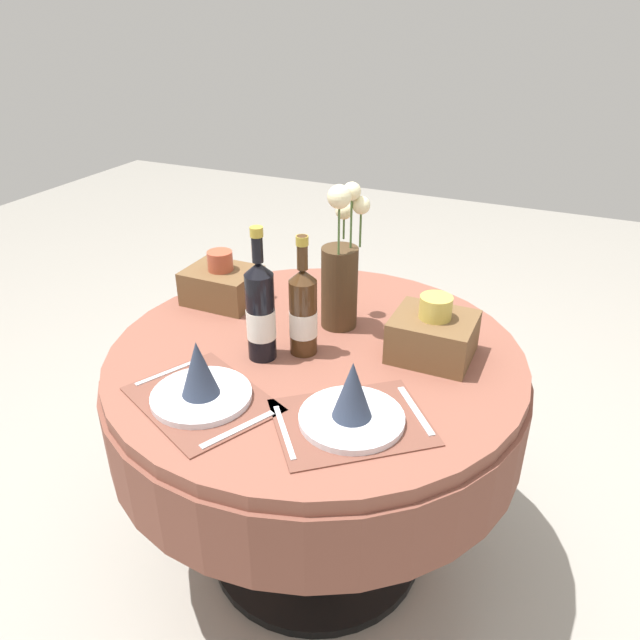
{
  "coord_description": "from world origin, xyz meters",
  "views": [
    {
      "loc": [
        0.6,
        -1.29,
        1.6
      ],
      "look_at": [
        0.0,
        0.03,
        0.83
      ],
      "focal_mm": 34.34,
      "sensor_mm": 36.0,
      "label": 1
    }
  ],
  "objects_px": {
    "wine_bottle_centre": "(260,311)",
    "woven_basket_side_left": "(222,284)",
    "wine_bottle_left": "(303,311)",
    "dining_table": "(316,398)",
    "flower_vase": "(340,272)",
    "place_setting_right": "(352,406)",
    "place_setting_left": "(200,384)",
    "woven_basket_side_right": "(433,334)"
  },
  "relations": [
    {
      "from": "place_setting_left",
      "to": "wine_bottle_centre",
      "type": "height_order",
      "value": "wine_bottle_centre"
    },
    {
      "from": "place_setting_left",
      "to": "woven_basket_side_left",
      "type": "height_order",
      "value": "woven_basket_side_left"
    },
    {
      "from": "place_setting_left",
      "to": "dining_table",
      "type": "bearing_deg",
      "value": 64.85
    },
    {
      "from": "flower_vase",
      "to": "dining_table",
      "type": "bearing_deg",
      "value": -90.01
    },
    {
      "from": "place_setting_left",
      "to": "wine_bottle_left",
      "type": "relative_size",
      "value": 1.26
    },
    {
      "from": "wine_bottle_left",
      "to": "wine_bottle_centre",
      "type": "relative_size",
      "value": 0.91
    },
    {
      "from": "wine_bottle_left",
      "to": "dining_table",
      "type": "bearing_deg",
      "value": 32.81
    },
    {
      "from": "place_setting_right",
      "to": "wine_bottle_centre",
      "type": "relative_size",
      "value": 1.18
    },
    {
      "from": "wine_bottle_left",
      "to": "woven_basket_side_left",
      "type": "relative_size",
      "value": 1.53
    },
    {
      "from": "place_setting_right",
      "to": "dining_table",
      "type": "bearing_deg",
      "value": 129.07
    },
    {
      "from": "flower_vase",
      "to": "woven_basket_side_left",
      "type": "bearing_deg",
      "value": -178.84
    },
    {
      "from": "wine_bottle_centre",
      "to": "woven_basket_side_right",
      "type": "xyz_separation_m",
      "value": [
        0.41,
        0.19,
        -0.07
      ]
    },
    {
      "from": "wine_bottle_centre",
      "to": "woven_basket_side_right",
      "type": "height_order",
      "value": "wine_bottle_centre"
    },
    {
      "from": "flower_vase",
      "to": "wine_bottle_left",
      "type": "relative_size",
      "value": 1.3
    },
    {
      "from": "woven_basket_side_left",
      "to": "wine_bottle_left",
      "type": "bearing_deg",
      "value": -25.28
    },
    {
      "from": "woven_basket_side_right",
      "to": "woven_basket_side_left",
      "type": "bearing_deg",
      "value": 175.76
    },
    {
      "from": "place_setting_left",
      "to": "woven_basket_side_right",
      "type": "height_order",
      "value": "woven_basket_side_right"
    },
    {
      "from": "dining_table",
      "to": "place_setting_right",
      "type": "height_order",
      "value": "place_setting_right"
    },
    {
      "from": "wine_bottle_left",
      "to": "wine_bottle_centre",
      "type": "height_order",
      "value": "wine_bottle_centre"
    },
    {
      "from": "woven_basket_side_right",
      "to": "place_setting_right",
      "type": "bearing_deg",
      "value": -103.48
    },
    {
      "from": "wine_bottle_centre",
      "to": "woven_basket_side_right",
      "type": "bearing_deg",
      "value": 24.89
    },
    {
      "from": "place_setting_right",
      "to": "wine_bottle_centre",
      "type": "xyz_separation_m",
      "value": [
        -0.32,
        0.17,
        0.09
      ]
    },
    {
      "from": "flower_vase",
      "to": "wine_bottle_centre",
      "type": "xyz_separation_m",
      "value": [
        -0.12,
        -0.25,
        -0.03
      ]
    },
    {
      "from": "place_setting_right",
      "to": "flower_vase",
      "type": "distance_m",
      "value": 0.48
    },
    {
      "from": "place_setting_left",
      "to": "wine_bottle_centre",
      "type": "bearing_deg",
      "value": 81.59
    },
    {
      "from": "flower_vase",
      "to": "woven_basket_side_left",
      "type": "xyz_separation_m",
      "value": [
        -0.39,
        -0.01,
        -0.11
      ]
    },
    {
      "from": "woven_basket_side_left",
      "to": "place_setting_left",
      "type": "bearing_deg",
      "value": -63.13
    },
    {
      "from": "dining_table",
      "to": "woven_basket_side_left",
      "type": "relative_size",
      "value": 5.32
    },
    {
      "from": "woven_basket_side_right",
      "to": "dining_table",
      "type": "bearing_deg",
      "value": -160.52
    },
    {
      "from": "flower_vase",
      "to": "woven_basket_side_right",
      "type": "bearing_deg",
      "value": -11.34
    },
    {
      "from": "wine_bottle_centre",
      "to": "woven_basket_side_left",
      "type": "height_order",
      "value": "wine_bottle_centre"
    },
    {
      "from": "wine_bottle_left",
      "to": "woven_basket_side_left",
      "type": "distance_m",
      "value": 0.41
    },
    {
      "from": "dining_table",
      "to": "place_setting_left",
      "type": "relative_size",
      "value": 2.75
    },
    {
      "from": "woven_basket_side_left",
      "to": "place_setting_right",
      "type": "bearing_deg",
      "value": -34.33
    },
    {
      "from": "place_setting_right",
      "to": "wine_bottle_centre",
      "type": "bearing_deg",
      "value": 152.45
    },
    {
      "from": "wine_bottle_left",
      "to": "woven_basket_side_left",
      "type": "xyz_separation_m",
      "value": [
        -0.36,
        0.17,
        -0.06
      ]
    },
    {
      "from": "flower_vase",
      "to": "place_setting_left",
      "type": "bearing_deg",
      "value": -107.34
    },
    {
      "from": "dining_table",
      "to": "place_setting_right",
      "type": "xyz_separation_m",
      "value": [
        0.21,
        -0.25,
        0.2
      ]
    },
    {
      "from": "place_setting_right",
      "to": "wine_bottle_centre",
      "type": "distance_m",
      "value": 0.38
    },
    {
      "from": "dining_table",
      "to": "woven_basket_side_left",
      "type": "distance_m",
      "value": 0.47
    },
    {
      "from": "wine_bottle_centre",
      "to": "place_setting_right",
      "type": "bearing_deg",
      "value": -27.55
    },
    {
      "from": "woven_basket_side_left",
      "to": "dining_table",
      "type": "bearing_deg",
      "value": -21.47
    }
  ]
}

